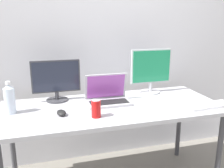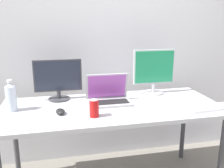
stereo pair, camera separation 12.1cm
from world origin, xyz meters
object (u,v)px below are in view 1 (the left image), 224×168
at_px(work_desk, 112,113).
at_px(laptop_silver, 108,96).
at_px(monitor_left, 56,80).
at_px(mouse_by_keyboard, 61,113).
at_px(monitor_center, 151,70).
at_px(water_bottle, 10,99).
at_px(soda_can_near_keyboard, 96,109).
at_px(keyboard_main, 209,106).

bearing_deg(work_desk, laptop_silver, 98.60).
distance_m(monitor_left, laptop_silver, 0.45).
bearing_deg(work_desk, mouse_by_keyboard, -167.83).
bearing_deg(monitor_center, work_desk, -150.07).
bearing_deg(work_desk, water_bottle, 175.95).
xyz_separation_m(monitor_left, soda_can_near_keyboard, (0.24, -0.44, -0.12)).
xyz_separation_m(monitor_left, water_bottle, (-0.34, -0.20, -0.07)).
height_order(keyboard_main, soda_can_near_keyboard, soda_can_near_keyboard).
bearing_deg(laptop_silver, monitor_center, 20.21).
height_order(work_desk, mouse_by_keyboard, mouse_by_keyboard).
xyz_separation_m(laptop_silver, mouse_by_keyboard, (-0.39, -0.17, -0.04)).
bearing_deg(mouse_by_keyboard, soda_can_near_keyboard, -34.74).
distance_m(laptop_silver, water_bottle, 0.74).
height_order(work_desk, soda_can_near_keyboard, soda_can_near_keyboard).
xyz_separation_m(monitor_left, laptop_silver, (0.39, -0.17, -0.13)).
relative_size(laptop_silver, keyboard_main, 0.92).
bearing_deg(laptop_silver, mouse_by_keyboard, -155.92).
bearing_deg(soda_can_near_keyboard, mouse_by_keyboard, 156.71).
bearing_deg(keyboard_main, soda_can_near_keyboard, 173.83).
distance_m(water_bottle, soda_can_near_keyboard, 0.63).
height_order(mouse_by_keyboard, soda_can_near_keyboard, soda_can_near_keyboard).
bearing_deg(soda_can_near_keyboard, monitor_left, 118.57).
relative_size(work_desk, monitor_left, 4.38).
distance_m(keyboard_main, mouse_by_keyboard, 1.13).
distance_m(keyboard_main, water_bottle, 1.51).
xyz_separation_m(monitor_left, keyboard_main, (1.13, -0.48, -0.17)).
xyz_separation_m(work_desk, monitor_center, (0.44, 0.25, 0.28)).
bearing_deg(keyboard_main, monitor_center, 116.74).
relative_size(monitor_center, keyboard_main, 1.06).
bearing_deg(mouse_by_keyboard, monitor_left, 79.63).
xyz_separation_m(work_desk, monitor_left, (-0.41, 0.25, 0.24)).
height_order(laptop_silver, keyboard_main, laptop_silver).
relative_size(monitor_left, monitor_center, 0.98).
height_order(mouse_by_keyboard, water_bottle, water_bottle).
bearing_deg(laptop_silver, soda_can_near_keyboard, -119.53).
height_order(work_desk, monitor_center, monitor_center).
relative_size(work_desk, water_bottle, 7.24).
xyz_separation_m(monitor_left, mouse_by_keyboard, (0.01, -0.34, -0.16)).
bearing_deg(monitor_left, water_bottle, -149.95).
xyz_separation_m(monitor_center, laptop_silver, (-0.45, -0.17, -0.16)).
bearing_deg(monitor_center, mouse_by_keyboard, -157.98).
height_order(keyboard_main, water_bottle, water_bottle).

